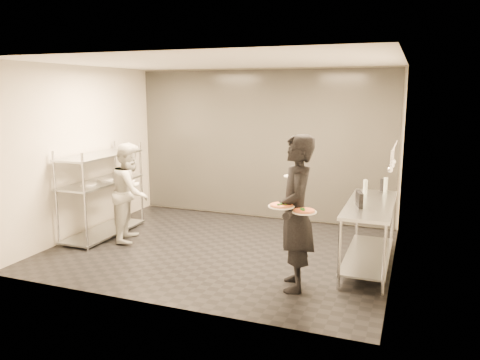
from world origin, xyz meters
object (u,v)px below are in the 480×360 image
at_px(chef, 131,192).
at_px(bottle_green, 365,187).
at_px(pass_rack, 102,190).
at_px(salad_plate, 294,175).
at_px(prep_counter, 369,224).
at_px(pizza_plate_near, 281,206).
at_px(pos_monitor, 359,199).
at_px(waiter, 296,213).
at_px(bottle_clear, 385,185).
at_px(pizza_plate_far, 304,211).
at_px(bottle_dark, 382,185).

height_order(chef, bottle_green, chef).
xyz_separation_m(pass_rack, salad_plate, (3.45, -0.71, 0.60)).
bearing_deg(pass_rack, prep_counter, 0.03).
xyz_separation_m(pizza_plate_near, pos_monitor, (0.79, 0.92, -0.06)).
distance_m(prep_counter, pizza_plate_near, 1.56).
bearing_deg(waiter, bottle_clear, 134.83).
height_order(pass_rack, pizza_plate_far, pass_rack).
distance_m(pass_rack, pos_monitor, 4.23).
bearing_deg(pizza_plate_far, pos_monitor, 60.00).
bearing_deg(salad_plate, bottle_dark, 57.60).
bearing_deg(bottle_dark, bottle_clear, 0.00).
distance_m(pizza_plate_far, bottle_green, 1.70).
height_order(salad_plate, bottle_clear, salad_plate).
xyz_separation_m(salad_plate, bottle_clear, (1.01, 1.52, -0.34)).
bearing_deg(pos_monitor, salad_plate, -165.27).
xyz_separation_m(pizza_plate_far, salad_plate, (-0.24, 0.44, 0.34)).
xyz_separation_m(waiter, bottle_dark, (0.87, 1.79, 0.07)).
height_order(prep_counter, pos_monitor, pos_monitor).
bearing_deg(pos_monitor, pizza_plate_near, -146.84).
relative_size(pizza_plate_far, salad_plate, 1.12).
bearing_deg(bottle_clear, bottle_dark, 180.00).
height_order(waiter, bottle_green, waiter).
height_order(chef, salad_plate, chef).
bearing_deg(pos_monitor, prep_counter, 48.89).
distance_m(prep_counter, pizza_plate_far, 1.38).
xyz_separation_m(pizza_plate_near, pizza_plate_far, (0.27, 0.02, -0.05)).
xyz_separation_m(waiter, bottle_green, (0.66, 1.44, 0.08)).
height_order(bottle_green, bottle_clear, bottle_green).
bearing_deg(bottle_dark, bottle_green, -121.32).
distance_m(pizza_plate_far, bottle_dark, 2.09).
distance_m(pizza_plate_near, bottle_green, 1.82).
height_order(chef, bottle_dark, chef).
bearing_deg(pass_rack, pos_monitor, -3.50).
relative_size(waiter, bottle_green, 8.53).
relative_size(bottle_green, bottle_dark, 1.13).
bearing_deg(pos_monitor, bottle_clear, 60.17).
height_order(pizza_plate_near, pos_monitor, pizza_plate_near).
relative_size(bottle_green, bottle_clear, 1.04).
bearing_deg(pizza_plate_near, salad_plate, 86.36).
distance_m(pizza_plate_far, salad_plate, 0.60).
xyz_separation_m(pos_monitor, bottle_dark, (0.21, 1.06, 0.00)).
relative_size(waiter, bottle_dark, 9.66).
bearing_deg(bottle_green, bottle_clear, 53.27).
xyz_separation_m(pass_rack, prep_counter, (4.33, 0.00, -0.14)).
bearing_deg(pizza_plate_near, pos_monitor, 49.54).
bearing_deg(pass_rack, bottle_green, 6.24).
height_order(prep_counter, salad_plate, salad_plate).
height_order(salad_plate, bottle_green, salad_plate).
bearing_deg(chef, pass_rack, 65.30).
bearing_deg(pizza_plate_far, prep_counter, 61.14).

